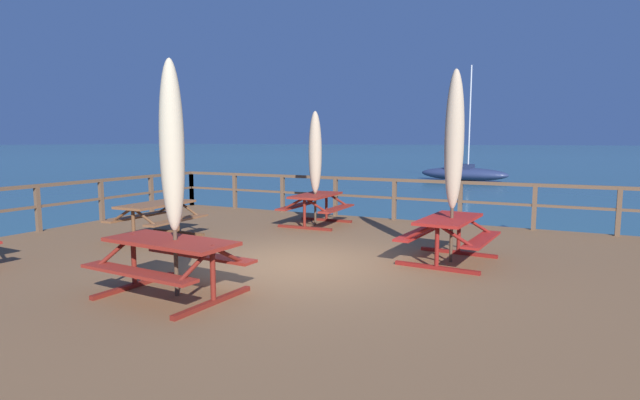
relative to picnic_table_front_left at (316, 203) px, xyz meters
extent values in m
plane|color=#2D5B6B|center=(1.49, -3.62, -1.21)|extent=(600.00, 600.00, 0.00)
cube|color=brown|center=(1.49, -3.62, -0.88)|extent=(13.85, 10.77, 0.66)
cube|color=brown|center=(1.49, 1.62, 0.50)|extent=(13.55, 0.09, 0.08)
cube|color=brown|center=(1.49, 1.62, 0.03)|extent=(13.55, 0.07, 0.06)
cube|color=brown|center=(-5.28, 1.62, -0.02)|extent=(0.10, 0.10, 1.05)
cube|color=brown|center=(-3.59, 1.62, -0.02)|extent=(0.10, 0.10, 1.05)
cube|color=brown|center=(-1.90, 1.62, -0.02)|extent=(0.10, 0.10, 1.05)
cube|color=brown|center=(-0.20, 1.62, -0.02)|extent=(0.10, 0.10, 1.05)
cube|color=brown|center=(1.49, 1.62, -0.02)|extent=(0.10, 0.10, 1.05)
cube|color=brown|center=(3.18, 1.62, -0.02)|extent=(0.10, 0.10, 1.05)
cube|color=brown|center=(4.88, 1.62, -0.02)|extent=(0.10, 0.10, 1.05)
cube|color=brown|center=(6.57, 1.62, -0.02)|extent=(0.10, 0.10, 1.05)
cube|color=brown|center=(-5.28, -3.62, 0.50)|extent=(0.09, 10.47, 0.08)
cube|color=brown|center=(-5.28, -3.62, 0.03)|extent=(0.07, 10.47, 0.06)
cube|color=brown|center=(-5.28, -3.62, -0.02)|extent=(0.10, 0.10, 1.05)
cube|color=brown|center=(-5.28, -1.87, -0.02)|extent=(0.10, 0.10, 1.05)
cube|color=brown|center=(-5.28, -0.13, -0.02)|extent=(0.10, 0.10, 1.05)
cube|color=brown|center=(-5.28, 1.62, -0.02)|extent=(0.10, 0.10, 1.05)
cube|color=maroon|center=(0.00, 0.00, 0.19)|extent=(0.81, 1.67, 0.05)
cube|color=maroon|center=(0.56, 0.02, -0.11)|extent=(0.33, 1.65, 0.04)
cube|color=maroon|center=(-0.56, -0.02, -0.11)|extent=(0.33, 1.65, 0.04)
cube|color=maroon|center=(0.02, -0.64, -0.52)|extent=(1.40, 0.12, 0.06)
cylinder|color=maroon|center=(0.02, -0.64, -0.18)|extent=(0.07, 0.07, 0.74)
cylinder|color=maroon|center=(0.30, -0.63, 0.04)|extent=(0.63, 0.07, 0.37)
cylinder|color=maroon|center=(-0.26, -0.65, 0.04)|extent=(0.63, 0.07, 0.37)
cube|color=maroon|center=(-0.02, 0.64, -0.52)|extent=(1.40, 0.12, 0.06)
cylinder|color=maroon|center=(-0.02, 0.64, -0.18)|extent=(0.07, 0.07, 0.74)
cylinder|color=maroon|center=(0.26, 0.65, 0.04)|extent=(0.63, 0.07, 0.37)
cylinder|color=maroon|center=(-0.30, 0.63, 0.04)|extent=(0.63, 0.07, 0.37)
cube|color=maroon|center=(3.73, -2.35, 0.19)|extent=(0.89, 1.71, 0.05)
cube|color=maroon|center=(4.29, -2.40, -0.11)|extent=(0.41, 1.67, 0.04)
cube|color=maroon|center=(3.17, -2.31, -0.11)|extent=(0.41, 1.67, 0.04)
cube|color=maroon|center=(3.68, -3.00, -0.52)|extent=(1.40, 0.19, 0.06)
cylinder|color=maroon|center=(3.68, -3.00, -0.18)|extent=(0.07, 0.07, 0.74)
cylinder|color=maroon|center=(3.96, -3.02, 0.04)|extent=(0.63, 0.11, 0.37)
cylinder|color=maroon|center=(3.40, -2.97, 0.04)|extent=(0.63, 0.11, 0.37)
cube|color=maroon|center=(3.78, -1.71, -0.52)|extent=(1.40, 0.19, 0.06)
cylinder|color=maroon|center=(3.78, -1.71, -0.18)|extent=(0.07, 0.07, 0.74)
cylinder|color=maroon|center=(4.06, -1.73, 0.04)|extent=(0.63, 0.11, 0.37)
cylinder|color=maroon|center=(3.50, -1.69, 0.04)|extent=(0.63, 0.11, 0.37)
cube|color=maroon|center=(0.79, -5.92, 0.19)|extent=(1.89, 0.89, 0.05)
cube|color=maroon|center=(0.75, -6.48, -0.11)|extent=(1.86, 0.41, 0.04)
cube|color=maroon|center=(0.83, -5.36, -0.11)|extent=(1.86, 0.41, 0.04)
cube|color=maroon|center=(0.05, -5.86, -0.52)|extent=(0.18, 1.40, 0.06)
cylinder|color=maroon|center=(0.05, -5.86, -0.18)|extent=(0.07, 0.07, 0.74)
cylinder|color=maroon|center=(0.03, -6.14, 0.04)|extent=(0.10, 0.63, 0.37)
cylinder|color=maroon|center=(0.07, -5.58, 0.04)|extent=(0.10, 0.63, 0.37)
cube|color=maroon|center=(1.52, -5.97, -0.52)|extent=(0.18, 1.40, 0.06)
cylinder|color=maroon|center=(1.52, -5.97, -0.18)|extent=(0.07, 0.07, 0.74)
cylinder|color=maroon|center=(1.50, -6.25, 0.04)|extent=(0.10, 0.63, 0.37)
cylinder|color=maroon|center=(1.54, -5.69, 0.04)|extent=(0.10, 0.63, 0.37)
cube|color=brown|center=(-2.24, -3.05, 0.19)|extent=(0.79, 1.69, 0.05)
cube|color=brown|center=(-1.68, -3.04, -0.11)|extent=(0.31, 1.68, 0.04)
cube|color=brown|center=(-2.80, -3.06, -0.11)|extent=(0.31, 1.68, 0.04)
cube|color=brown|center=(-2.23, -3.71, -0.52)|extent=(1.40, 0.11, 0.06)
cylinder|color=brown|center=(-2.23, -3.71, -0.18)|extent=(0.07, 0.07, 0.74)
cylinder|color=brown|center=(-1.95, -3.70, 0.04)|extent=(0.63, 0.07, 0.37)
cylinder|color=brown|center=(-2.51, -3.72, 0.04)|extent=(0.63, 0.07, 0.37)
cube|color=brown|center=(-2.26, -2.40, -0.52)|extent=(1.40, 0.11, 0.06)
cylinder|color=brown|center=(-2.26, -2.40, -0.18)|extent=(0.07, 0.07, 0.74)
cylinder|color=brown|center=(-1.98, -2.39, 0.04)|extent=(0.63, 0.07, 0.37)
cylinder|color=brown|center=(-2.54, -2.40, 0.04)|extent=(0.63, 0.07, 0.37)
cylinder|color=#4C3828|center=(-0.02, 0.01, 0.77)|extent=(0.06, 0.06, 2.63)
ellipsoid|color=tan|center=(-0.02, 0.01, 1.23)|extent=(0.32, 0.32, 2.00)
cylinder|color=#71614F|center=(-0.02, 0.01, 1.08)|extent=(0.21, 0.21, 0.05)
cone|color=#4C3828|center=(-0.02, 0.01, 2.15)|extent=(0.10, 0.10, 0.14)
cylinder|color=#4C3828|center=(3.78, -2.37, 0.99)|extent=(0.06, 0.06, 3.08)
ellipsoid|color=tan|center=(3.78, -2.37, 1.54)|extent=(0.32, 0.32, 2.34)
cylinder|color=#71614F|center=(3.78, -2.37, 1.36)|extent=(0.21, 0.21, 0.05)
cone|color=#4C3828|center=(3.78, -2.37, 2.60)|extent=(0.10, 0.10, 0.14)
cylinder|color=#4C3828|center=(0.85, -5.89, 0.93)|extent=(0.06, 0.06, 2.96)
ellipsoid|color=#CCB793|center=(0.85, -5.89, 1.45)|extent=(0.32, 0.32, 2.25)
cylinder|color=#7A6E58|center=(0.85, -5.89, 1.29)|extent=(0.21, 0.21, 0.05)
cone|color=#4C3828|center=(0.85, -5.89, 2.48)|extent=(0.10, 0.10, 0.14)
ellipsoid|color=navy|center=(-0.76, 24.14, -0.76)|extent=(6.17, 2.48, 0.90)
cube|color=#202949|center=(-1.05, 24.18, -0.27)|extent=(1.93, 1.33, 0.36)
cylinder|color=silver|center=(-0.46, 24.09, 3.01)|extent=(0.10, 0.10, 7.00)
camera|label=1|loc=(5.46, -10.92, 1.53)|focal=28.07mm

